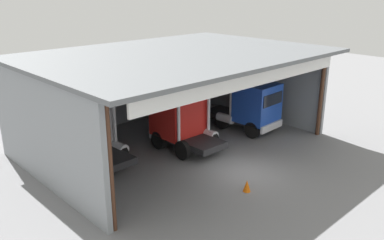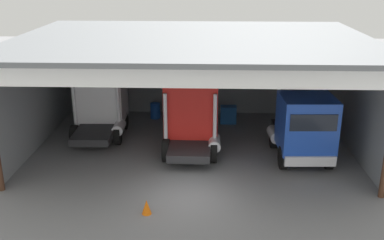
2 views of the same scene
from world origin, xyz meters
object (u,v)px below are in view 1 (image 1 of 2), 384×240
(oil_drum, at_px, (103,129))
(traffic_cone, at_px, (247,186))
(truck_white_yard_outside, at_px, (87,131))
(truck_red_right_bay, at_px, (181,115))
(truck_blue_left_bay, at_px, (252,106))
(tool_cart, at_px, (162,116))

(oil_drum, height_order, traffic_cone, oil_drum)
(truck_white_yard_outside, xyz_separation_m, truck_red_right_bay, (4.88, -2.03, 0.27))
(truck_red_right_bay, xyz_separation_m, traffic_cone, (-1.43, -6.05, -1.66))
(truck_white_yard_outside, relative_size, traffic_cone, 8.43)
(truck_red_right_bay, xyz_separation_m, truck_blue_left_bay, (5.11, -1.12, -0.27))
(traffic_cone, bearing_deg, truck_red_right_bay, 76.73)
(oil_drum, bearing_deg, traffic_cone, -85.14)
(truck_white_yard_outside, height_order, truck_red_right_bay, truck_red_right_bay)
(truck_white_yard_outside, xyz_separation_m, tool_cart, (6.82, 2.02, -1.17))
(oil_drum, bearing_deg, truck_white_yard_outside, -133.02)
(truck_white_yard_outside, height_order, oil_drum, truck_white_yard_outside)
(tool_cart, bearing_deg, truck_white_yard_outside, -163.52)
(truck_white_yard_outside, distance_m, truck_red_right_bay, 5.29)
(truck_white_yard_outside, distance_m, oil_drum, 3.91)
(oil_drum, distance_m, tool_cart, 4.34)
(traffic_cone, bearing_deg, oil_drum, 94.86)
(truck_white_yard_outside, height_order, tool_cart, truck_white_yard_outside)
(tool_cart, relative_size, traffic_cone, 1.79)
(truck_white_yard_outside, relative_size, truck_red_right_bay, 1.08)
(truck_white_yard_outside, distance_m, tool_cart, 7.21)
(truck_blue_left_bay, bearing_deg, traffic_cone, 34.66)
(truck_blue_left_bay, xyz_separation_m, oil_drum, (-7.45, 5.87, -1.22))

